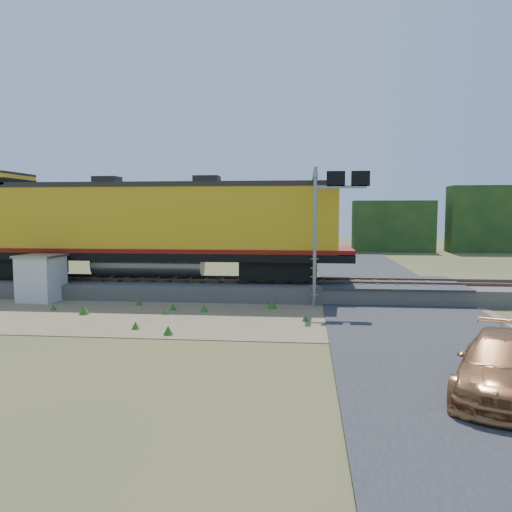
# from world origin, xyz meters

# --- Properties ---
(ground) EXTENTS (140.00, 140.00, 0.00)m
(ground) POSITION_xyz_m (0.00, 0.00, 0.00)
(ground) COLOR #475123
(ground) RESTS_ON ground
(ballast) EXTENTS (70.00, 5.00, 0.80)m
(ballast) POSITION_xyz_m (0.00, 6.00, 0.40)
(ballast) COLOR slate
(ballast) RESTS_ON ground
(rails) EXTENTS (70.00, 1.54, 0.16)m
(rails) POSITION_xyz_m (0.00, 6.00, 0.88)
(rails) COLOR brown
(rails) RESTS_ON ballast
(dirt_shoulder) EXTENTS (26.00, 8.00, 0.03)m
(dirt_shoulder) POSITION_xyz_m (-2.00, 0.50, 0.01)
(dirt_shoulder) COLOR #8C7754
(dirt_shoulder) RESTS_ON ground
(road) EXTENTS (7.00, 66.00, 0.86)m
(road) POSITION_xyz_m (7.00, 0.74, 0.09)
(road) COLOR #38383A
(road) RESTS_ON ground
(tree_line_north) EXTENTS (130.00, 3.00, 6.50)m
(tree_line_north) POSITION_xyz_m (0.00, 38.00, 3.07)
(tree_line_north) COLOR #183A15
(tree_line_north) RESTS_ON ground
(weed_clumps) EXTENTS (15.00, 6.20, 0.56)m
(weed_clumps) POSITION_xyz_m (-3.50, 0.10, 0.00)
(weed_clumps) COLOR #2F641C
(weed_clumps) RESTS_ON ground
(locomotive) EXTENTS (21.94, 3.35, 5.66)m
(locomotive) POSITION_xyz_m (-6.20, 6.00, 3.75)
(locomotive) COLOR black
(locomotive) RESTS_ON rails
(shed) EXTENTS (2.13, 2.13, 2.34)m
(shed) POSITION_xyz_m (-10.48, 3.28, 1.19)
(shed) COLOR silver
(shed) RESTS_ON ground
(signal_gantry) EXTENTS (2.60, 6.20, 6.55)m
(signal_gantry) POSITION_xyz_m (3.41, 5.35, 4.95)
(signal_gantry) COLOR gray
(signal_gantry) RESTS_ON ground
(car) EXTENTS (3.92, 5.41, 1.46)m
(car) POSITION_xyz_m (7.54, -7.80, 0.73)
(car) COLOR #AC6F40
(car) RESTS_ON ground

